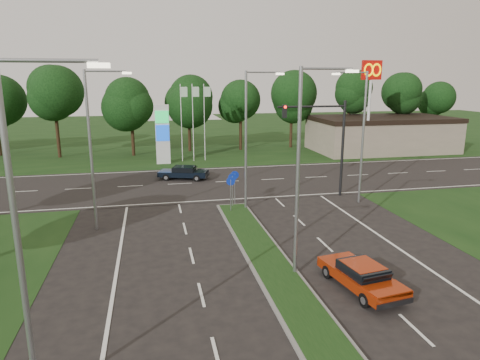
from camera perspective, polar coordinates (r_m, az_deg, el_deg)
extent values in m
cube|color=black|center=(66.45, -7.34, 5.89)|extent=(160.00, 50.00, 0.02)
cube|color=black|center=(36.10, -3.26, -0.29)|extent=(160.00, 12.00, 0.02)
cube|color=slate|center=(17.73, 6.94, -15.19)|extent=(2.00, 26.00, 0.12)
cube|color=gray|center=(54.43, 18.30, 5.82)|extent=(16.00, 9.00, 4.00)
cylinder|color=gray|center=(18.19, 7.70, 0.52)|extent=(0.16, 0.16, 9.00)
cylinder|color=gray|center=(18.15, 11.53, 14.35)|extent=(2.20, 0.10, 0.10)
cube|color=#FFF2CC|center=(18.61, 14.72, 13.85)|extent=(0.50, 0.22, 0.12)
cylinder|color=gray|center=(27.65, 0.78, 5.03)|extent=(0.16, 0.16, 9.00)
cylinder|color=gray|center=(27.63, 3.11, 14.16)|extent=(2.20, 0.10, 0.10)
cube|color=#FFF2CC|center=(27.93, 5.35, 13.91)|extent=(0.50, 0.22, 0.12)
cylinder|color=gray|center=(11.88, -27.45, -7.89)|extent=(0.16, 0.16, 9.00)
cylinder|color=gray|center=(10.93, -24.26, 14.32)|extent=(2.20, 0.10, 0.10)
cube|color=#FFF2CC|center=(10.76, -18.31, 14.30)|extent=(0.50, 0.22, 0.12)
cylinder|color=gray|center=(25.23, -19.27, 3.48)|extent=(0.16, 0.16, 9.00)
cylinder|color=gray|center=(24.80, -17.48, 13.68)|extent=(2.20, 0.10, 0.10)
cube|color=#FFF2CC|center=(24.72, -14.85, 13.61)|extent=(0.50, 0.22, 0.12)
cylinder|color=gray|center=(30.50, 16.06, 5.29)|extent=(0.16, 0.16, 9.00)
cylinder|color=gray|center=(29.74, 14.68, 13.70)|extent=(2.20, 0.10, 0.10)
cube|color=#FFF2CC|center=(29.27, 12.69, 13.62)|extent=(0.50, 0.22, 0.12)
cylinder|color=black|center=(32.19, 13.51, 4.04)|extent=(0.20, 0.20, 7.00)
cylinder|color=black|center=(30.86, 9.56, 9.64)|extent=(5.00, 0.14, 0.14)
cube|color=black|center=(30.22, 5.96, 9.10)|extent=(0.28, 0.28, 0.90)
sphere|color=#FF190C|center=(30.03, 6.08, 9.65)|extent=(0.20, 0.20, 0.20)
cylinder|color=gray|center=(27.66, -1.24, -2.17)|extent=(0.06, 0.06, 2.20)
cylinder|color=#0C26A5|center=(27.41, -1.25, -0.16)|extent=(0.56, 0.04, 0.56)
cylinder|color=gray|center=(28.66, -1.02, -1.62)|extent=(0.06, 0.06, 2.20)
cylinder|color=#0C26A5|center=(28.42, -1.03, 0.33)|extent=(0.56, 0.04, 0.56)
cylinder|color=gray|center=(29.38, -0.70, -1.24)|extent=(0.06, 0.06, 2.20)
cylinder|color=#0C26A5|center=(29.14, -0.71, 0.66)|extent=(0.56, 0.04, 0.56)
cube|color=silver|center=(44.06, -10.29, 5.96)|extent=(1.40, 0.30, 6.00)
cube|color=#0CA53F|center=(43.69, -10.38, 8.27)|extent=(1.30, 0.08, 1.20)
cube|color=#0C3FBF|center=(43.85, -10.29, 6.19)|extent=(1.30, 0.08, 1.60)
cylinder|color=silver|center=(45.04, -7.82, 7.49)|extent=(0.08, 0.08, 8.00)
cube|color=#B2D8B2|center=(44.86, -7.49, 11.57)|extent=(0.70, 0.02, 1.00)
cylinder|color=silver|center=(45.14, -6.29, 7.55)|extent=(0.08, 0.08, 8.00)
cube|color=#B2D8B2|center=(44.97, -5.94, 11.62)|extent=(0.70, 0.02, 1.00)
cylinder|color=silver|center=(45.27, -4.76, 7.60)|extent=(0.08, 0.08, 8.00)
cube|color=#B2D8B2|center=(45.11, -4.39, 11.66)|extent=(0.70, 0.02, 1.00)
cylinder|color=silver|center=(48.72, 16.79, 8.67)|extent=(0.30, 0.30, 10.00)
cube|color=#BF0C07|center=(48.60, 17.14, 13.84)|extent=(2.20, 0.35, 2.00)
torus|color=#FFC600|center=(48.20, 16.79, 13.87)|extent=(1.06, 0.16, 1.06)
torus|color=#FFC600|center=(48.63, 17.75, 13.80)|extent=(1.06, 0.16, 1.06)
cylinder|color=black|center=(51.35, -6.02, 6.23)|extent=(0.36, 0.36, 4.40)
sphere|color=black|center=(51.00, -6.14, 11.02)|extent=(6.00, 6.00, 6.00)
sphere|color=black|center=(50.80, -5.80, 12.15)|extent=(4.80, 4.80, 4.80)
cube|color=#972508|center=(18.78, 15.82, -12.35)|extent=(2.31, 4.32, 0.42)
cube|color=black|center=(18.56, 16.05, -11.33)|extent=(1.69, 2.01, 0.39)
cube|color=#972508|center=(18.48, 16.09, -10.78)|extent=(1.56, 1.67, 0.04)
cylinder|color=black|center=(19.44, 11.59, -11.92)|extent=(0.28, 0.60, 0.58)
cylinder|color=black|center=(20.25, 15.30, -11.08)|extent=(0.28, 0.60, 0.58)
cylinder|color=black|center=(17.54, 16.33, -15.15)|extent=(0.28, 0.60, 0.58)
cylinder|color=black|center=(18.43, 20.23, -14.00)|extent=(0.28, 0.60, 0.58)
cube|color=black|center=(37.31, -7.55, 0.88)|extent=(4.48, 2.91, 0.42)
cube|color=black|center=(37.21, -7.45, 1.49)|extent=(2.19, 1.94, 0.40)
cube|color=black|center=(37.17, -7.45, 1.78)|extent=(1.85, 1.76, 0.04)
cylinder|color=black|center=(36.98, -9.82, 0.32)|extent=(0.61, 0.36, 0.59)
cylinder|color=black|center=(38.42, -9.19, 0.84)|extent=(0.61, 0.36, 0.59)
cylinder|color=black|center=(36.33, -5.79, 0.22)|extent=(0.61, 0.36, 0.59)
cylinder|color=black|center=(37.80, -5.31, 0.75)|extent=(0.61, 0.36, 0.59)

